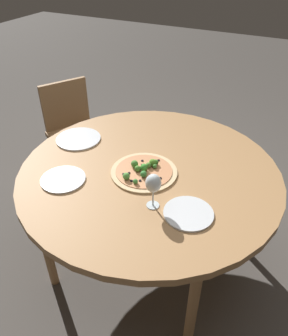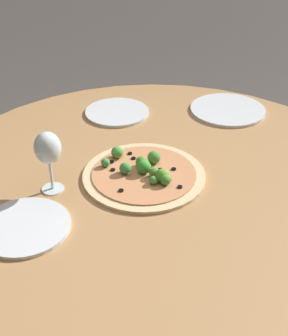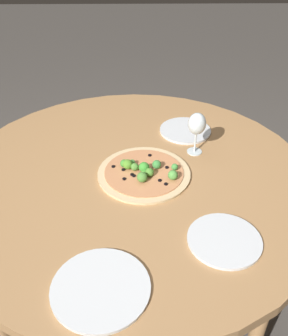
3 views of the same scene
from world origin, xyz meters
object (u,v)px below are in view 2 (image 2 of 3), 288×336
Objects in this scene: pizza at (144,173)px; plate_far at (117,112)px; wine_glass at (48,149)px; plate_side at (24,227)px; plate_near at (228,110)px.

plate_far is (0.34, 0.24, -0.01)m from pizza.
plate_side is at bearing -173.10° from wine_glass.
wine_glass is at bearing 6.90° from plate_side.
wine_glass reaches higher than plate_side.
plate_near is at bearing -65.41° from plate_far.
pizza is at bearing 166.14° from plate_near.
pizza is at bearing -30.58° from plate_side.
plate_far is 1.00× the size of plate_side.
plate_near is 1.19× the size of plate_far.
wine_glass is at bearing 125.99° from pizza.
wine_glass reaches higher than plate_near.
wine_glass is 0.51m from plate_far.
plate_far and plate_side have the same top height.
pizza is 0.28m from wine_glass.
plate_near is at bearing -13.86° from pizza.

